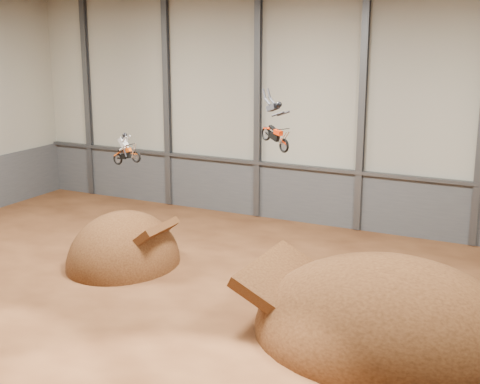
{
  "coord_description": "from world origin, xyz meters",
  "views": [
    {
      "loc": [
        14.25,
        -22.91,
        11.99
      ],
      "look_at": [
        0.81,
        4.0,
        4.49
      ],
      "focal_mm": 50.0,
      "sensor_mm": 36.0,
      "label": 1
    }
  ],
  "objects_px": {
    "fmx_rider_b": "(274,121)",
    "landing_ramp": "(386,336)",
    "takeoff_ramp": "(124,264)",
    "fmx_rider_a": "(127,147)"
  },
  "relations": [
    {
      "from": "fmx_rider_a",
      "to": "fmx_rider_b",
      "type": "relative_size",
      "value": 0.74
    },
    {
      "from": "takeoff_ramp",
      "to": "fmx_rider_b",
      "type": "bearing_deg",
      "value": -5.49
    },
    {
      "from": "landing_ramp",
      "to": "fmx_rider_a",
      "type": "bearing_deg",
      "value": 169.45
    },
    {
      "from": "fmx_rider_b",
      "to": "takeoff_ramp",
      "type": "bearing_deg",
      "value": -156.43
    },
    {
      "from": "takeoff_ramp",
      "to": "fmx_rider_a",
      "type": "height_order",
      "value": "fmx_rider_a"
    },
    {
      "from": "takeoff_ramp",
      "to": "fmx_rider_b",
      "type": "height_order",
      "value": "fmx_rider_b"
    },
    {
      "from": "fmx_rider_b",
      "to": "landing_ramp",
      "type": "bearing_deg",
      "value": 16.31
    },
    {
      "from": "takeoff_ramp",
      "to": "landing_ramp",
      "type": "height_order",
      "value": "landing_ramp"
    },
    {
      "from": "fmx_rider_a",
      "to": "takeoff_ramp",
      "type": "bearing_deg",
      "value": -93.25
    },
    {
      "from": "landing_ramp",
      "to": "fmx_rider_a",
      "type": "relative_size",
      "value": 5.75
    }
  ]
}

